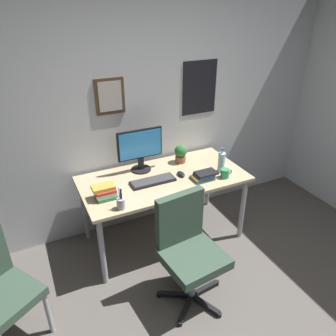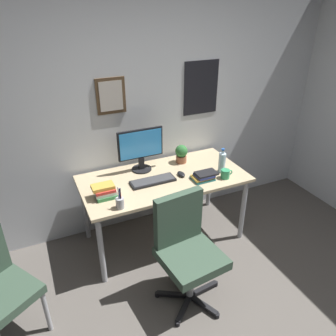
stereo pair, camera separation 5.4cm
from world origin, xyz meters
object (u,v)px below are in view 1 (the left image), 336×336
coffee_mug_near (225,173)px  monitor (140,148)px  book_stack_right (204,176)px  keyboard (153,181)px  book_stack_left (105,192)px  office_chair (188,246)px  water_bottle (221,162)px  potted_plant (181,153)px  pen_cup (121,203)px  computer_mouse (181,174)px

coffee_mug_near → monitor: bearing=143.8°
coffee_mug_near → book_stack_right: (-0.20, 0.06, -0.01)m
keyboard → book_stack_left: size_ratio=2.10×
office_chair → book_stack_left: (-0.47, 0.65, 0.27)m
keyboard → water_bottle: size_ratio=1.70×
office_chair → keyboard: bearing=89.3°
keyboard → book_stack_left: bearing=-172.0°
potted_plant → book_stack_right: 0.43m
coffee_mug_near → pen_cup: 1.08m
water_bottle → potted_plant: size_ratio=1.29×
monitor → coffee_mug_near: monitor is taller
water_bottle → book_stack_left: size_ratio=1.23×
computer_mouse → book_stack_left: book_stack_left is taller
computer_mouse → potted_plant: (0.13, 0.26, 0.09)m
coffee_mug_near → book_stack_right: bearing=163.8°
computer_mouse → water_bottle: (0.40, -0.09, 0.09)m
keyboard → book_stack_left: book_stack_left is taller
monitor → keyboard: size_ratio=1.07×
coffee_mug_near → book_stack_left: 1.16m
office_chair → water_bottle: 1.00m
monitor → potted_plant: size_ratio=2.36×
keyboard → water_bottle: bearing=-7.4°
pen_cup → book_stack_left: 0.23m
monitor → potted_plant: (0.44, -0.02, -0.14)m
coffee_mug_near → book_stack_right: size_ratio=0.54×
monitor → water_bottle: monitor is taller
monitor → pen_cup: monitor is taller
computer_mouse → water_bottle: bearing=-12.8°
monitor → book_stack_left: size_ratio=2.24×
book_stack_right → coffee_mug_near: bearing=-16.2°
monitor → book_stack_left: monitor is taller
water_bottle → pen_cup: water_bottle is taller
office_chair → water_bottle: bearing=41.2°
water_bottle → book_stack_left: (-1.18, 0.02, -0.05)m
monitor → water_bottle: (0.71, -0.37, -0.13)m
office_chair → computer_mouse: (0.31, 0.71, 0.23)m
office_chair → potted_plant: size_ratio=4.87×
office_chair → book_stack_right: size_ratio=4.10×
potted_plant → pen_cup: bearing=-147.0°
computer_mouse → water_bottle: water_bottle is taller
keyboard → pen_cup: bearing=-145.3°
water_bottle → coffee_mug_near: (-0.03, -0.12, -0.06)m
potted_plant → computer_mouse: bearing=-116.5°
keyboard → coffee_mug_near: (0.67, -0.21, 0.03)m
keyboard → computer_mouse: bearing=0.2°
monitor → computer_mouse: monitor is taller
monitor → book_stack_right: bearing=-42.7°
coffee_mug_near → computer_mouse: bearing=149.7°
potted_plant → office_chair: bearing=-114.2°
office_chair → pen_cup: office_chair is taller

